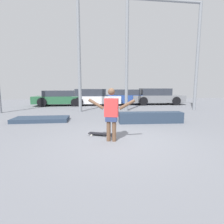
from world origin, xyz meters
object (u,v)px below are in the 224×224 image
at_px(skateboard, 100,134).
at_px(grind_box, 151,117).
at_px(manual_pad, 41,119).
at_px(parked_car_blue, 127,97).
at_px(parked_car_grey, 156,97).
at_px(parked_car_white, 93,97).
at_px(skateboarder, 111,112).
at_px(parked_car_green, 61,98).

distance_m(skateboard, grind_box, 2.88).
xyz_separation_m(manual_pad, parked_car_blue, (5.44, 7.06, 0.56)).
height_order(skateboard, parked_car_grey, parked_car_grey).
bearing_deg(parked_car_white, skateboarder, -83.31).
bearing_deg(parked_car_grey, grind_box, -109.81).
bearing_deg(skateboard, skateboarder, -41.88).
xyz_separation_m(skateboarder, manual_pad, (-2.81, 3.32, -0.75)).
height_order(skateboarder, skateboard, skateboarder).
bearing_deg(parked_car_white, parked_car_blue, 10.81).
height_order(parked_car_green, parked_car_grey, parked_car_grey).
relative_size(parked_car_blue, parked_car_grey, 0.87).
bearing_deg(parked_car_grey, parked_car_green, -177.12).
relative_size(skateboarder, parked_car_blue, 0.37).
bearing_deg(parked_car_green, parked_car_grey, -0.32).
xyz_separation_m(skateboard, parked_car_blue, (2.91, 9.79, 0.58)).
height_order(skateboarder, parked_car_green, skateboarder).
relative_size(manual_pad, parked_car_blue, 0.59).
bearing_deg(parked_car_white, grind_box, -68.34).
bearing_deg(parked_car_blue, parked_car_grey, -4.62).
xyz_separation_m(grind_box, parked_car_blue, (0.63, 8.03, 0.41)).
xyz_separation_m(parked_car_white, parked_car_grey, (5.61, 0.07, 0.03)).
bearing_deg(parked_car_grey, manual_pad, -136.93).
xyz_separation_m(skateboarder, grind_box, (1.99, 2.35, -0.60)).
bearing_deg(parked_car_grey, parked_car_blue, 177.14).
bearing_deg(manual_pad, parked_car_white, 70.14).
height_order(skateboarder, manual_pad, skateboarder).
bearing_deg(parked_car_grey, skateboarder, -114.51).
bearing_deg(parked_car_white, parked_car_green, -176.92).
xyz_separation_m(skateboard, manual_pad, (-2.53, 2.72, 0.02)).
bearing_deg(skateboarder, grind_box, 66.23).
height_order(parked_car_blue, parked_car_grey, parked_car_grey).
distance_m(skateboard, parked_car_green, 9.91).
height_order(parked_car_green, parked_car_blue, parked_car_blue).
height_order(skateboard, parked_car_blue, parked_car_blue).
bearing_deg(parked_car_blue, grind_box, -93.40).
relative_size(manual_pad, parked_car_green, 0.53).
height_order(skateboarder, parked_car_white, skateboarder).
relative_size(parked_car_white, parked_car_grey, 1.01).
height_order(manual_pad, parked_car_white, parked_car_white).
relative_size(skateboard, parked_car_green, 0.18).
distance_m(parked_car_green, parked_car_blue, 5.59).
bearing_deg(parked_car_white, manual_pad, -105.31).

